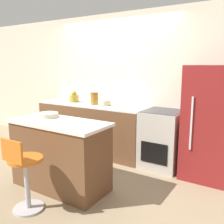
{
  "coord_description": "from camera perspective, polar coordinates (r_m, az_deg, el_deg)",
  "views": [
    {
      "loc": [
        2.49,
        -3.42,
        1.68
      ],
      "look_at": [
        0.57,
        -0.36,
        0.98
      ],
      "focal_mm": 40.0,
      "sensor_mm": 36.0,
      "label": 1
    }
  ],
  "objects": [
    {
      "name": "ground_plane",
      "position": [
        4.55,
        -3.65,
        -10.75
      ],
      "size": [
        14.0,
        14.0,
        0.0
      ],
      "primitive_type": "plane",
      "color": "#998466"
    },
    {
      "name": "wall_back",
      "position": [
        4.83,
        1.06,
        6.43
      ],
      "size": [
        8.0,
        0.06,
        2.6
      ],
      "color": "beige",
      "rests_on": "ground_plane"
    },
    {
      "name": "back_counter",
      "position": [
        4.85,
        -4.5,
        -3.55
      ],
      "size": [
        2.2,
        0.65,
        0.94
      ],
      "color": "brown",
      "rests_on": "ground_plane"
    },
    {
      "name": "kitchen_island",
      "position": [
        3.5,
        -11.73,
        -9.5
      ],
      "size": [
        1.36,
        0.64,
        0.93
      ],
      "color": "brown",
      "rests_on": "ground_plane"
    },
    {
      "name": "oven_range",
      "position": [
        4.19,
        11.35,
        -6.04
      ],
      "size": [
        0.62,
        0.66,
        0.94
      ],
      "color": "#B7B2A8",
      "rests_on": "ground_plane"
    },
    {
      "name": "refrigerator",
      "position": [
        3.9,
        21.92,
        -2.42
      ],
      "size": [
        0.75,
        0.7,
        1.66
      ],
      "color": "maroon",
      "rests_on": "ground_plane"
    },
    {
      "name": "stool_chair",
      "position": [
        3.08,
        -19.35,
        -13.19
      ],
      "size": [
        0.39,
        0.39,
        0.89
      ],
      "color": "#B7B7BC",
      "rests_on": "ground_plane"
    },
    {
      "name": "kettle",
      "position": [
        4.98,
        -8.67,
        3.32
      ],
      "size": [
        0.19,
        0.19,
        0.22
      ],
      "color": "#B29333",
      "rests_on": "back_counter"
    },
    {
      "name": "mixing_bowl",
      "position": [
        4.54,
        -1.58,
        2.17
      ],
      "size": [
        0.21,
        0.21,
        0.09
      ],
      "color": "#C1B28E",
      "rests_on": "back_counter"
    },
    {
      "name": "canister_jar",
      "position": [
        4.67,
        -4.05,
        3.15
      ],
      "size": [
        0.15,
        0.15,
        0.21
      ],
      "color": "#9E6623",
      "rests_on": "back_counter"
    },
    {
      "name": "fruit_bowl",
      "position": [
        3.64,
        -14.43,
        -0.68
      ],
      "size": [
        0.29,
        0.29,
        0.07
      ],
      "color": "beige",
      "rests_on": "kitchen_island"
    }
  ]
}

